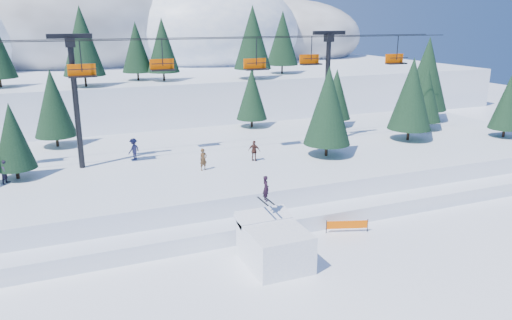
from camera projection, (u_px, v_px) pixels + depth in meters
name	position (u px, v px, depth m)	size (l,w,h in m)	color
ground	(283.00, 280.00, 27.42)	(160.00, 160.00, 0.00)	white
mid_shelf	(193.00, 170.00, 43.06)	(70.00, 22.00, 2.50)	white
berm	(233.00, 219.00, 34.37)	(70.00, 6.00, 1.10)	white
mountain_ridge	(79.00, 43.00, 88.03)	(119.00, 60.08, 26.46)	white
jump_kicker	(274.00, 244.00, 28.99)	(3.30, 4.49, 4.94)	white
chairlift	(212.00, 75.00, 41.60)	(46.00, 3.21, 10.28)	black
conifer_stand	(190.00, 102.00, 42.20)	(64.55, 17.20, 9.42)	black
distant_skiers	(153.00, 152.00, 40.45)	(34.63, 8.43, 1.82)	#3E2A42
banner_near	(347.00, 225.00, 33.39)	(2.72, 0.94, 0.90)	black
banner_far	(387.00, 205.00, 36.94)	(2.85, 0.32, 0.90)	black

